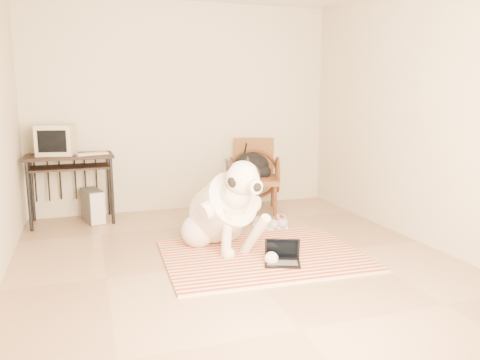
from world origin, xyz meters
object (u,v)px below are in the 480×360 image
computer_desk (70,165)px  backpack (253,167)px  dog (223,211)px  crt_monitor (56,140)px  pc_tower (93,206)px  laptop (282,257)px  rattan_chair (254,175)px

computer_desk → backpack: bearing=-4.6°
dog → crt_monitor: (-1.56, 1.60, 0.60)m
backpack → pc_tower: bearing=175.8°
crt_monitor → pc_tower: 0.89m
computer_desk → laptop: bearing=-49.5°
laptop → backpack: (0.43, 1.94, 0.52)m
pc_tower → dog: bearing=-51.7°
dog → rattan_chair: bearing=59.2°
dog → backpack: size_ratio=2.76×
pc_tower → laptop: bearing=-52.9°
crt_monitor → pc_tower: (0.37, -0.09, -0.80)m
pc_tower → rattan_chair: rattan_chair is taller
dog → pc_tower: size_ratio=2.87×
crt_monitor → dog: bearing=-45.7°
computer_desk → rattan_chair: 2.30m
computer_desk → rattan_chair: bearing=-2.7°
computer_desk → crt_monitor: (-0.14, 0.06, 0.29)m
computer_desk → pc_tower: bearing=-8.1°
dog → laptop: 0.77m
crt_monitor → pc_tower: size_ratio=1.00×
laptop → crt_monitor: (-1.95, 2.18, 0.92)m
dog → computer_desk: 2.13m
laptop → computer_desk: 2.86m
laptop → pc_tower: size_ratio=0.83×
dog → laptop: size_ratio=3.45×
crt_monitor → rattan_chair: (2.42, -0.16, -0.53)m
laptop → backpack: size_ratio=0.80×
dog → computer_desk: dog is taller
pc_tower → backpack: 2.05m
dog → laptop: dog is taller
computer_desk → backpack: (2.24, -0.18, -0.11)m
laptop → crt_monitor: crt_monitor is taller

